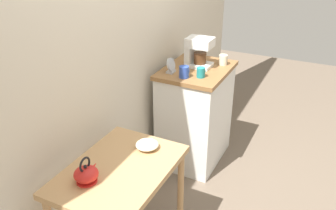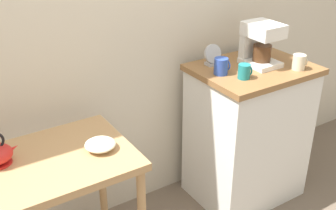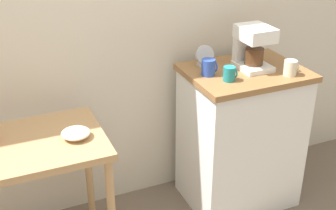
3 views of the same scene
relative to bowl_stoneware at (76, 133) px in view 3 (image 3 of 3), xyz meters
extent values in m
cube|color=tan|center=(-0.26, 0.05, -0.05)|extent=(0.81, 0.57, 0.04)
cylinder|color=tan|center=(0.11, 0.30, -0.43)|extent=(0.04, 0.04, 0.72)
cube|color=white|center=(1.07, 0.09, -0.34)|extent=(0.68, 0.52, 0.90)
cube|color=olive|center=(1.07, 0.09, 0.13)|extent=(0.71, 0.55, 0.04)
cylinder|color=beige|center=(0.00, 0.00, -0.02)|extent=(0.07, 0.07, 0.01)
ellipsoid|color=beige|center=(0.00, 0.00, 0.00)|extent=(0.15, 0.15, 0.04)
cube|color=white|center=(1.12, 0.10, 0.16)|extent=(0.18, 0.22, 0.03)
cube|color=white|center=(1.12, 0.18, 0.28)|extent=(0.16, 0.05, 0.26)
cube|color=white|center=(1.12, 0.10, 0.37)|extent=(0.18, 0.22, 0.08)
cylinder|color=#4C2D19|center=(1.12, 0.09, 0.23)|extent=(0.11, 0.11, 0.10)
cylinder|color=beige|center=(1.26, -0.08, 0.19)|extent=(0.08, 0.08, 0.09)
torus|color=beige|center=(1.30, -0.08, 0.19)|extent=(0.01, 0.06, 0.06)
cylinder|color=#2D4CAD|center=(0.82, 0.11, 0.20)|extent=(0.08, 0.08, 0.10)
torus|color=#2D4CAD|center=(0.86, 0.11, 0.20)|extent=(0.01, 0.06, 0.06)
cylinder|color=teal|center=(0.89, -0.01, 0.19)|extent=(0.07, 0.07, 0.08)
torus|color=teal|center=(0.92, -0.01, 0.19)|extent=(0.01, 0.06, 0.06)
cube|color=#B2B5BA|center=(0.87, 0.25, 0.16)|extent=(0.08, 0.06, 0.02)
cylinder|color=#B2B5BA|center=(0.87, 0.25, 0.22)|extent=(0.12, 0.05, 0.12)
cylinder|color=black|center=(0.87, 0.25, 0.22)|extent=(0.10, 0.04, 0.10)
camera|label=1|loc=(-1.66, -0.98, 1.26)|focal=37.73mm
camera|label=2|loc=(-0.65, -1.62, 1.07)|focal=44.71mm
camera|label=3|loc=(-0.37, -2.05, 1.15)|focal=48.42mm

